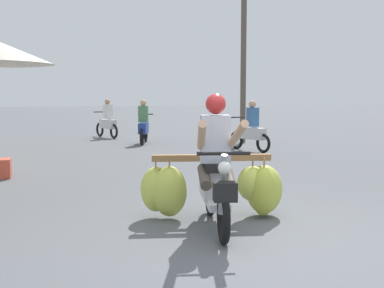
% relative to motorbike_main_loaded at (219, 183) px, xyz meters
% --- Properties ---
extents(ground_plane, '(120.00, 120.00, 0.00)m').
position_rel_motorbike_main_loaded_xyz_m(ground_plane, '(0.16, -1.04, -0.48)').
color(ground_plane, '#56595E').
extents(motorbike_main_loaded, '(1.84, 1.75, 1.58)m').
position_rel_motorbike_main_loaded_xyz_m(motorbike_main_loaded, '(0.00, 0.00, 0.00)').
color(motorbike_main_loaded, black).
rests_on(motorbike_main_loaded, ground).
extents(motorbike_distant_ahead_left, '(0.71, 1.56, 1.40)m').
position_rel_motorbike_main_loaded_xyz_m(motorbike_distant_ahead_left, '(3.34, 6.71, 0.09)').
color(motorbike_distant_ahead_left, black).
rests_on(motorbike_distant_ahead_left, ground).
extents(motorbike_distant_ahead_right, '(0.67, 1.57, 1.40)m').
position_rel_motorbike_main_loaded_xyz_m(motorbike_distant_ahead_right, '(0.86, 9.56, 0.09)').
color(motorbike_distant_ahead_right, black).
rests_on(motorbike_distant_ahead_right, ground).
extents(motorbike_distant_far_ahead, '(0.74, 1.54, 1.40)m').
position_rel_motorbike_main_loaded_xyz_m(motorbike_distant_far_ahead, '(0.01, 12.07, 0.09)').
color(motorbike_distant_far_ahead, black).
rests_on(motorbike_distant_far_ahead, ground).
extents(utility_pole, '(0.18, 0.18, 5.70)m').
position_rel_motorbike_main_loaded_xyz_m(utility_pole, '(4.04, 9.04, 2.38)').
color(utility_pole, brown).
rests_on(utility_pole, ground).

